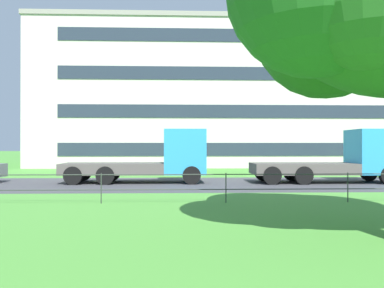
% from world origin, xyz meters
% --- Properties ---
extents(street_strip, '(80.00, 7.83, 0.01)m').
position_xyz_m(street_strip, '(0.00, 21.64, 0.00)').
color(street_strip, '#424247').
rests_on(street_strip, ground).
extents(park_fence, '(28.99, 0.04, 1.00)m').
position_xyz_m(park_fence, '(0.00, 14.90, 0.67)').
color(park_fence, '#333833').
rests_on(park_fence, ground).
extents(flatbed_truck_center, '(7.32, 2.48, 2.75)m').
position_xyz_m(flatbed_truck_center, '(-0.64, 22.44, 1.22)').
color(flatbed_truck_center, '#2D99D1').
rests_on(flatbed_truck_center, ground).
extents(flatbed_truck_left, '(7.33, 2.50, 2.75)m').
position_xyz_m(flatbed_truck_left, '(9.10, 22.08, 1.22)').
color(flatbed_truck_left, '#2D99D1').
rests_on(flatbed_truck_left, ground).
extents(apartment_building_background, '(38.25, 15.01, 13.24)m').
position_xyz_m(apartment_building_background, '(6.51, 42.77, 6.62)').
color(apartment_building_background, beige).
rests_on(apartment_building_background, ground).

